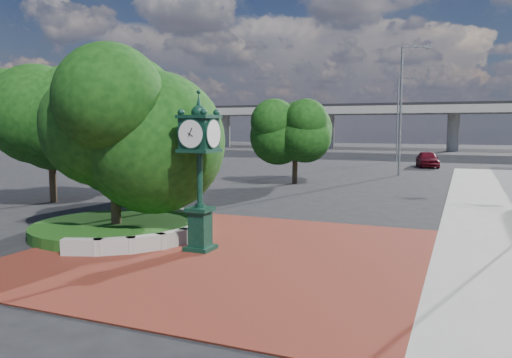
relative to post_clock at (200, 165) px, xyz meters
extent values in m
plane|color=black|center=(0.87, 1.05, -2.75)|extent=(200.00, 200.00, 0.00)
cube|color=maroon|center=(0.87, 0.05, -2.73)|extent=(12.00, 12.00, 0.04)
cube|color=#9E9B93|center=(-3.03, -1.96, -2.48)|extent=(1.29, 0.76, 0.54)
cube|color=#9E9B93|center=(-2.18, -1.49, -2.48)|extent=(1.20, 1.04, 0.54)
cube|color=#9E9B93|center=(-1.51, -0.79, -2.48)|extent=(1.00, 1.22, 0.54)
cube|color=#9E9B93|center=(-1.08, 0.09, -2.48)|extent=(0.71, 1.30, 0.54)
cube|color=#9E9B93|center=(-0.93, 1.05, -2.48)|extent=(0.35, 1.25, 0.54)
cube|color=#9E9B93|center=(-1.08, 2.01, -2.48)|extent=(0.71, 1.30, 0.54)
cube|color=#9E9B93|center=(-1.51, 2.89, -2.48)|extent=(1.00, 1.22, 0.54)
cube|color=#9E9B93|center=(-2.18, 3.59, -2.48)|extent=(1.20, 1.04, 0.54)
cube|color=#9E9B93|center=(-3.03, 4.06, -2.48)|extent=(1.29, 0.76, 0.54)
cylinder|color=#1A4513|center=(-4.13, 1.05, -2.55)|extent=(6.10, 6.10, 0.40)
cube|color=#9E9B93|center=(0.87, 71.05, 3.75)|extent=(90.00, 12.00, 1.20)
cube|color=black|center=(0.87, 71.05, 4.55)|extent=(90.00, 12.00, 0.40)
cylinder|color=#9E9B93|center=(-34.13, 71.05, 0.25)|extent=(1.80, 1.80, 6.00)
cylinder|color=#9E9B93|center=(-14.13, 71.05, 0.25)|extent=(1.80, 1.80, 6.00)
cylinder|color=#9E9B93|center=(5.87, 71.05, 0.25)|extent=(1.80, 1.80, 6.00)
cylinder|color=#38281C|center=(-4.13, 1.05, -1.67)|extent=(0.36, 0.36, 2.17)
sphere|color=black|center=(-4.13, 1.05, 0.98)|extent=(5.20, 5.20, 5.20)
cylinder|color=#38281C|center=(-12.13, 6.05, -1.53)|extent=(0.36, 0.36, 2.45)
sphere|color=black|center=(-12.13, 6.05, 1.38)|extent=(5.60, 5.60, 5.60)
cylinder|color=#38281C|center=(-3.13, 19.05, -1.79)|extent=(0.36, 0.36, 1.92)
sphere|color=black|center=(-3.13, 19.05, 0.49)|extent=(4.40, 4.40, 4.40)
cube|color=black|center=(0.00, 0.00, -2.67)|extent=(0.86, 0.86, 0.17)
cube|color=black|center=(0.00, 0.00, -2.01)|extent=(0.59, 0.59, 1.16)
cube|color=black|center=(0.00, 0.00, -1.40)|extent=(0.75, 0.75, 0.13)
cylinder|color=black|center=(0.00, 0.00, -0.44)|extent=(0.18, 0.18, 1.79)
cube|color=black|center=(0.00, 0.00, 0.99)|extent=(0.96, 0.96, 0.95)
cylinder|color=white|center=(-0.01, -0.50, 0.99)|extent=(0.84, 0.08, 0.84)
cylinder|color=white|center=(0.01, 0.50, 0.99)|extent=(0.84, 0.08, 0.84)
cylinder|color=white|center=(-0.50, 0.01, 0.99)|extent=(0.08, 0.84, 0.84)
cylinder|color=white|center=(0.50, -0.01, 0.99)|extent=(0.08, 0.84, 0.84)
sphere|color=black|center=(0.00, 0.00, 1.65)|extent=(0.46, 0.46, 0.46)
cone|color=black|center=(0.00, 0.00, 1.99)|extent=(0.19, 0.19, 0.53)
imported|color=#590C19|center=(4.38, 37.09, -1.97)|extent=(2.69, 4.85, 1.56)
cylinder|color=slate|center=(2.83, 27.71, 2.32)|extent=(0.18, 0.18, 10.15)
cube|color=slate|center=(3.83, 27.91, 7.40)|extent=(2.03, 0.55, 0.14)
cube|color=slate|center=(4.72, 28.08, 7.29)|extent=(0.61, 0.38, 0.17)
cylinder|color=slate|center=(0.60, 44.17, 1.86)|extent=(0.16, 0.16, 9.22)
cube|color=slate|center=(1.52, 44.25, 6.47)|extent=(1.85, 0.31, 0.12)
cube|color=slate|center=(2.33, 44.32, 6.36)|extent=(0.53, 0.30, 0.15)
camera|label=1|loc=(7.67, -13.71, 1.24)|focal=35.00mm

